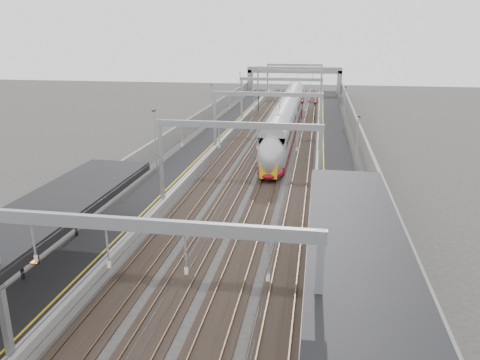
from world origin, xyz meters
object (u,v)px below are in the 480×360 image
(bench, at_px, (368,320))
(signal_green, at_px, (259,100))
(overbridge, at_px, (294,74))
(train, at_px, (286,121))

(bench, xyz_separation_m, signal_green, (-13.85, 68.72, 0.83))
(overbridge, xyz_separation_m, train, (1.50, -46.08, -3.17))
(overbridge, distance_m, train, 46.21)
(overbridge, distance_m, signal_green, 25.81)
(train, distance_m, bench, 48.28)
(signal_green, bearing_deg, overbridge, 78.30)
(train, relative_size, signal_green, 14.50)
(overbridge, relative_size, signal_green, 6.33)
(bench, bearing_deg, train, 98.51)
(train, height_order, signal_green, train)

